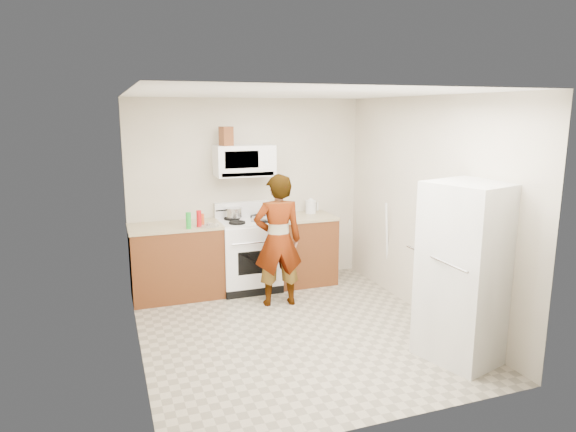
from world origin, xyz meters
name	(u,v)px	position (x,y,z in m)	size (l,w,h in m)	color
floor	(294,330)	(0.00, 0.00, 0.00)	(3.60, 3.60, 0.00)	gray
back_wall	(248,192)	(0.00, 1.79, 1.25)	(3.20, 0.02, 2.50)	beige
right_wall	(426,208)	(1.59, 0.00, 1.25)	(0.02, 3.60, 2.50)	beige
cabinet_left	(176,262)	(-1.04, 1.49, 0.45)	(1.12, 0.62, 0.90)	#5F2E16
counter_left	(175,227)	(-1.04, 1.49, 0.92)	(1.14, 0.64, 0.04)	tan
cabinet_right	(303,250)	(0.68, 1.49, 0.45)	(0.80, 0.62, 0.90)	#5F2E16
counter_right	(303,217)	(0.68, 1.49, 0.92)	(0.82, 0.64, 0.04)	tan
gas_range	(248,253)	(-0.10, 1.48, 0.49)	(0.76, 0.65, 1.13)	white
microwave	(244,161)	(-0.10, 1.61, 1.70)	(0.76, 0.38, 0.40)	white
person	(278,240)	(0.09, 0.81, 0.81)	(0.59, 0.39, 1.61)	tan
fridge	(467,272)	(1.32, -1.09, 0.85)	(0.70, 0.70, 1.70)	silver
kettle	(311,207)	(0.85, 1.63, 1.02)	(0.15, 0.15, 0.18)	silver
jug	(226,136)	(-0.34, 1.55, 2.02)	(0.14, 0.14, 0.24)	#602F16
saucepan	(234,213)	(-0.25, 1.64, 1.01)	(0.22, 0.22, 0.12)	#BBBBC0
tray	(261,219)	(0.05, 1.38, 0.96)	(0.25, 0.16, 0.05)	white
bottle_spray	(199,219)	(-0.77, 1.29, 1.04)	(0.06, 0.06, 0.21)	#B40D12
bottle_hot_sauce	(202,219)	(-0.71, 1.39, 1.01)	(0.05, 0.05, 0.14)	#CF4517
bottle_green_cap	(188,221)	(-0.91, 1.23, 1.04)	(0.06, 0.06, 0.20)	green
pot_lid	(208,226)	(-0.66, 1.30, 0.94)	(0.27, 0.27, 0.01)	silver
broom	(387,246)	(1.59, 0.79, 0.60)	(0.03, 0.03, 1.20)	white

